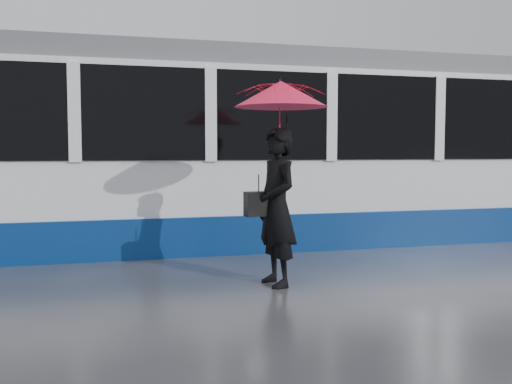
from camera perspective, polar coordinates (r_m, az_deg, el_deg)
name	(u,v)px	position (r m, az deg, el deg)	size (l,w,h in m)	color
ground	(301,269)	(8.06, 4.55, -7.65)	(90.00, 90.00, 0.00)	#2D2D32
rails	(255,241)	(10.40, -0.14, -4.90)	(34.00, 1.51, 0.02)	#3F3D38
tram	(425,151)	(11.67, 16.57, 3.93)	(26.00, 2.56, 3.35)	white
woman	(277,207)	(6.92, 2.07, -1.53)	(0.70, 0.46, 1.92)	black
umbrella	(281,112)	(6.91, 2.50, 7.96)	(1.30, 1.30, 1.30)	#F91577
handbag	(259,204)	(6.87, 0.27, -1.18)	(0.36, 0.20, 0.48)	black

